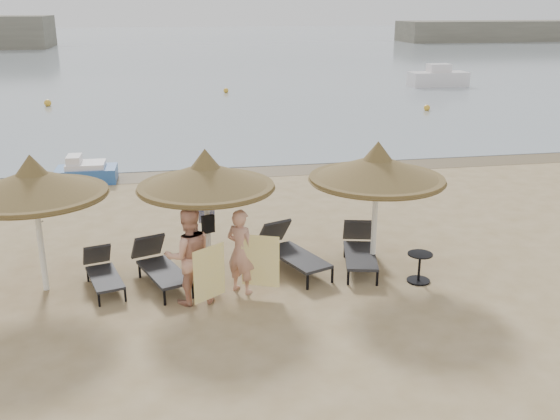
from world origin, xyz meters
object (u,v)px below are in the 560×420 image
(palapa_right, at_px, (377,169))
(pedal_boat, at_px, (86,172))
(palapa_center, at_px, (206,176))
(person_left, at_px, (189,249))
(lounger_far_right, at_px, (359,248))
(palapa_left, at_px, (33,183))
(lounger_far_left, at_px, (103,271))
(person_right, at_px, (241,245))
(lounger_near_right, at_px, (290,250))
(side_table, at_px, (419,268))
(lounger_near_left, at_px, (159,264))

(palapa_right, bearing_deg, pedal_boat, 129.24)
(palapa_center, height_order, person_left, palapa_center)
(lounger_far_right, distance_m, person_left, 4.00)
(palapa_left, xyz_separation_m, person_left, (2.87, -1.09, -1.13))
(lounger_far_right, height_order, person_left, person_left)
(lounger_far_right, xyz_separation_m, pedal_boat, (-6.69, 8.18, -0.07))
(lounger_far_left, relative_size, person_right, 0.87)
(palapa_center, xyz_separation_m, person_right, (0.58, -0.80, -1.21))
(lounger_far_right, bearing_deg, person_left, -149.63)
(palapa_right, xyz_separation_m, person_left, (-3.99, -0.87, -1.15))
(lounger_near_right, xyz_separation_m, side_table, (2.50, -1.20, -0.12))
(palapa_center, distance_m, lounger_far_right, 3.79)
(palapa_center, height_order, lounger_near_right, palapa_center)
(lounger_far_left, distance_m, lounger_far_right, 5.50)
(palapa_right, height_order, lounger_near_right, palapa_right)
(palapa_right, height_order, lounger_far_left, palapa_right)
(palapa_center, xyz_separation_m, lounger_near_right, (1.79, 0.18, -1.80))
(palapa_left, height_order, palapa_center, palapa_left)
(palapa_left, distance_m, palapa_center, 3.31)
(palapa_left, distance_m, palapa_right, 6.86)
(palapa_left, bearing_deg, lounger_near_right, 1.96)
(lounger_near_right, distance_m, person_right, 1.66)
(lounger_near_left, distance_m, person_right, 1.89)
(lounger_far_left, bearing_deg, palapa_center, -14.20)
(person_right, bearing_deg, pedal_boat, -23.86)
(lounger_far_left, height_order, person_left, person_left)
(palapa_center, height_order, lounger_near_left, palapa_center)
(lounger_far_right, relative_size, person_right, 1.02)
(lounger_near_left, distance_m, person_left, 1.40)
(person_left, bearing_deg, lounger_near_left, -67.98)
(lounger_far_left, height_order, side_table, lounger_far_left)
(lounger_near_left, bearing_deg, palapa_left, 158.62)
(palapa_left, bearing_deg, person_right, -11.75)
(lounger_far_left, distance_m, person_left, 2.17)
(lounger_near_left, distance_m, lounger_near_right, 2.83)
(palapa_right, distance_m, pedal_boat, 11.08)
(side_table, bearing_deg, palapa_left, 172.31)
(palapa_left, xyz_separation_m, person_right, (3.90, -0.81, -1.23))
(lounger_near_left, xyz_separation_m, person_right, (1.62, -0.76, 0.62))
(palapa_left, distance_m, side_table, 7.91)
(palapa_right, distance_m, person_right, 3.27)
(palapa_center, xyz_separation_m, lounger_far_left, (-2.18, -0.03, -1.89))
(palapa_center, xyz_separation_m, lounger_near_left, (-1.03, -0.05, -1.83))
(palapa_left, bearing_deg, lounger_far_right, 0.36)
(palapa_right, bearing_deg, palapa_left, 178.09)
(palapa_center, relative_size, pedal_boat, 1.47)
(lounger_far_left, relative_size, lounger_near_left, 0.85)
(person_left, bearing_deg, palapa_left, -28.46)
(palapa_center, relative_size, lounger_near_right, 1.29)
(person_right, xyz_separation_m, pedal_boat, (-3.95, 9.03, -0.68))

